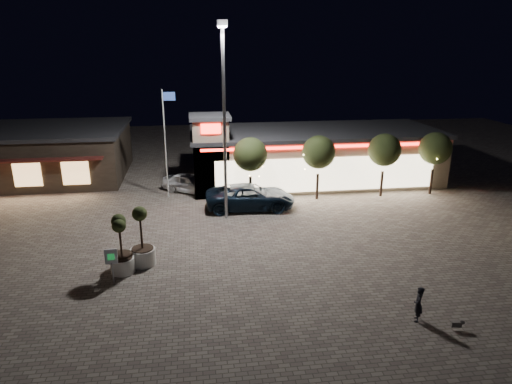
{
  "coord_description": "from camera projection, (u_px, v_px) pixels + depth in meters",
  "views": [
    {
      "loc": [
        0.0,
        -20.28,
        11.09
      ],
      "look_at": [
        3.71,
        6.0,
        2.4
      ],
      "focal_mm": 32.0,
      "sensor_mm": 36.0,
      "label": 1
    }
  ],
  "objects": [
    {
      "name": "pedestrian",
      "position": [
        418.0,
        304.0,
        18.9
      ],
      "size": [
        0.57,
        0.67,
        1.55
      ],
      "primitive_type": "imported",
      "rotation": [
        0.0,
        0.0,
        -2.0
      ],
      "color": "black",
      "rests_on": "ground"
    },
    {
      "name": "string_tree_b",
      "position": [
        319.0,
        152.0,
        32.97
      ],
      "size": [
        2.42,
        2.42,
        4.79
      ],
      "color": "#332319",
      "rests_on": "ground"
    },
    {
      "name": "white_sedan",
      "position": [
        189.0,
        183.0,
        35.43
      ],
      "size": [
        4.54,
        3.92,
        1.48
      ],
      "primitive_type": "imported",
      "rotation": [
        0.0,
        0.0,
        0.96
      ],
      "color": "white",
      "rests_on": "ground"
    },
    {
      "name": "valet_sign",
      "position": [
        111.0,
        260.0,
        21.74
      ],
      "size": [
        0.59,
        0.1,
        1.79
      ],
      "color": "gray",
      "rests_on": "ground"
    },
    {
      "name": "ground",
      "position": [
        199.0,
        279.0,
        22.53
      ],
      "size": [
        90.0,
        90.0,
        0.0
      ],
      "primitive_type": "plane",
      "color": "#72685C",
      "rests_on": "ground"
    },
    {
      "name": "pickup_truck",
      "position": [
        250.0,
        197.0,
        31.85
      ],
      "size": [
        6.33,
        3.15,
        1.72
      ],
      "primitive_type": "imported",
      "rotation": [
        0.0,
        0.0,
        1.52
      ],
      "color": "black",
      "rests_on": "ground"
    },
    {
      "name": "planter_right",
      "position": [
        142.0,
        247.0,
        23.72
      ],
      "size": [
        1.31,
        1.31,
        3.22
      ],
      "color": "silver",
      "rests_on": "ground"
    },
    {
      "name": "planter_left",
      "position": [
        122.0,
        256.0,
        22.9
      ],
      "size": [
        1.17,
        1.17,
        2.88
      ],
      "color": "silver",
      "rests_on": "ground"
    },
    {
      "name": "planter_mid",
      "position": [
        122.0,
        253.0,
        23.16
      ],
      "size": [
        1.24,
        1.24,
        3.04
      ],
      "color": "silver",
      "rests_on": "ground"
    },
    {
      "name": "string_tree_a",
      "position": [
        250.0,
        155.0,
        32.31
      ],
      "size": [
        2.42,
        2.42,
        4.79
      ],
      "color": "#332319",
      "rests_on": "ground"
    },
    {
      "name": "retail_building",
      "position": [
        308.0,
        155.0,
        37.99
      ],
      "size": [
        20.4,
        8.4,
        6.1
      ],
      "color": "gray",
      "rests_on": "ground"
    },
    {
      "name": "string_tree_c",
      "position": [
        385.0,
        150.0,
        33.63
      ],
      "size": [
        2.42,
        2.42,
        4.79
      ],
      "color": "#332319",
      "rests_on": "ground"
    },
    {
      "name": "string_tree_d",
      "position": [
        435.0,
        149.0,
        34.16
      ],
      "size": [
        2.42,
        2.42,
        4.79
      ],
      "color": "#332319",
      "rests_on": "ground"
    },
    {
      "name": "restaurant_building",
      "position": [
        28.0,
        153.0,
        38.8
      ],
      "size": [
        16.4,
        11.0,
        4.3
      ],
      "color": "#382D23",
      "rests_on": "ground"
    },
    {
      "name": "floodlight_pole",
      "position": [
        224.0,
        112.0,
        28.14
      ],
      "size": [
        0.6,
        0.4,
        12.38
      ],
      "color": "gray",
      "rests_on": "ground"
    },
    {
      "name": "flagpole",
      "position": [
        166.0,
        135.0,
        33.04
      ],
      "size": [
        0.95,
        0.1,
        8.0
      ],
      "color": "white",
      "rests_on": "ground"
    },
    {
      "name": "dog",
      "position": [
        458.0,
        323.0,
        18.43
      ],
      "size": [
        0.56,
        0.24,
        0.3
      ],
      "color": "#59514C",
      "rests_on": "ground"
    }
  ]
}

